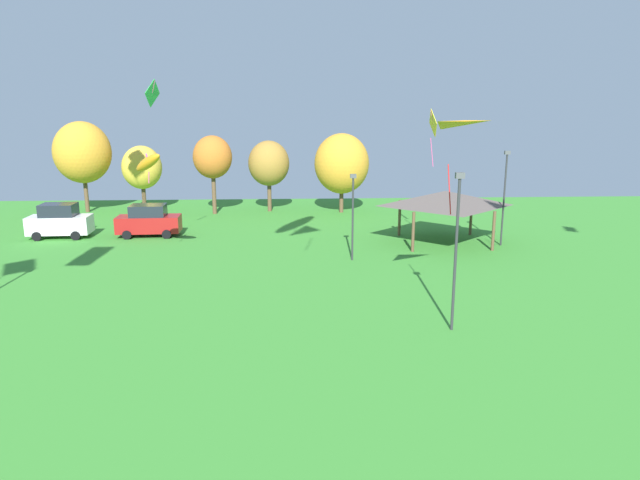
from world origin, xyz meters
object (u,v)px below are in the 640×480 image
kite_flying_6 (148,163)px  parked_car_leftmost (60,221)px  park_pavilion (445,198)px  treeline_tree_3 (269,164)px  parked_car_second_from_left (149,221)px  treeline_tree_4 (342,164)px  kite_flying_7 (152,93)px  treeline_tree_0 (82,153)px  kite_flying_1 (440,149)px  kite_flying_10 (433,125)px  treeline_tree_1 (142,168)px  light_post_0 (456,244)px  light_post_1 (504,193)px  treeline_tree_2 (213,157)px  light_post_3 (353,211)px

kite_flying_6 → parked_car_leftmost: 12.69m
park_pavilion → treeline_tree_3: 17.97m
treeline_tree_3 → parked_car_second_from_left: bearing=-130.1°
parked_car_second_from_left → kite_flying_6: bearing=-76.6°
kite_flying_6 → treeline_tree_4: size_ratio=0.34×
kite_flying_7 → treeline_tree_0: 19.59m
kite_flying_1 → kite_flying_10: bearing=77.6°
parked_car_leftmost → treeline_tree_0: bearing=96.8°
kite_flying_6 → treeline_tree_0: 21.11m
kite_flying_1 → parked_car_leftmost: (-22.88, 16.58, -6.15)m
kite_flying_10 → kite_flying_1: bearing=-102.4°
kite_flying_6 → treeline_tree_1: bearing=105.5°
kite_flying_7 → light_post_0: size_ratio=0.25×
kite_flying_10 → light_post_0: 15.74m
light_post_0 → treeline_tree_4: bearing=94.7°
kite_flying_7 → treeline_tree_0: size_ratio=0.20×
treeline_tree_0 → park_pavilion: bearing=-24.9°
kite_flying_1 → treeline_tree_3: (-8.33, 26.63, -3.08)m
light_post_0 → treeline_tree_3: (-8.66, 28.61, 0.57)m
kite_flying_1 → park_pavilion: 14.90m
kite_flying_10 → treeline_tree_0: 30.90m
light_post_1 → treeline_tree_2: 24.55m
kite_flying_6 → treeline_tree_2: 17.15m
treeline_tree_3 → treeline_tree_4: bearing=-8.0°
kite_flying_1 → kite_flying_6: kite_flying_1 is taller
kite_flying_6 → treeline_tree_4: bearing=54.2°
parked_car_second_from_left → park_pavilion: bearing=-10.4°
park_pavilion → light_post_0: bearing=-103.5°
kite_flying_1 → kite_flying_10: kite_flying_10 is taller
parked_car_second_from_left → light_post_3: (13.98, -7.34, 1.88)m
treeline_tree_0 → parked_car_leftmost: bearing=-80.8°
parked_car_second_from_left → treeline_tree_0: (-7.91, 10.24, 4.13)m
kite_flying_10 → kite_flying_7: bearing=-173.1°
kite_flying_10 → light_post_1: 6.60m
kite_flying_7 → treeline_tree_3: bearing=68.8°
parked_car_leftmost → kite_flying_6: bearing=-45.9°
kite_flying_6 → kite_flying_10: size_ratio=0.63×
light_post_3 → kite_flying_7: bearing=172.9°
light_post_0 → treeline_tree_2: 30.67m
parked_car_second_from_left → treeline_tree_2: 10.23m
treeline_tree_3 → treeline_tree_4: (6.39, -0.90, 0.04)m
kite_flying_10 → light_post_3: (-5.51, -3.57, -4.95)m
light_post_3 → treeline_tree_1: treeline_tree_1 is taller
light_post_1 → treeline_tree_0: 35.38m
treeline_tree_4 → treeline_tree_2: bearing=-179.1°
parked_car_leftmost → light_post_0: size_ratio=0.65×
parked_car_leftmost → treeline_tree_2: bearing=40.2°
kite_flying_6 → treeline_tree_2: (1.28, 17.06, -1.14)m
kite_flying_10 → park_pavilion: bearing=30.3°
kite_flying_1 → treeline_tree_1: kite_flying_1 is taller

